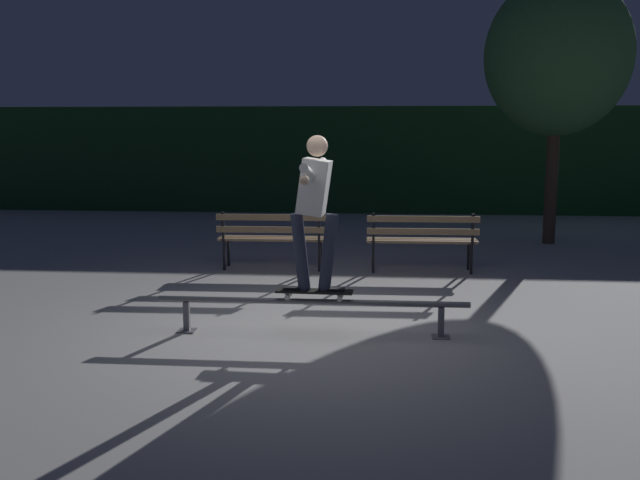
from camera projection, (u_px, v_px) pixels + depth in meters
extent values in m
plane|color=#ADAAA8|center=(313.00, 331.00, 7.42)|extent=(90.00, 90.00, 0.00)
cube|color=#193D1E|center=(355.00, 159.00, 17.99)|extent=(24.00, 1.20, 2.60)
cylinder|color=slate|center=(312.00, 302.00, 7.26)|extent=(3.18, 0.06, 0.06)
cube|color=slate|center=(187.00, 316.00, 7.40)|extent=(0.06, 0.06, 0.31)
cube|color=slate|center=(187.00, 330.00, 7.42)|extent=(0.18, 0.18, 0.01)
cube|color=slate|center=(441.00, 322.00, 7.17)|extent=(0.06, 0.06, 0.31)
cube|color=slate|center=(441.00, 337.00, 7.20)|extent=(0.18, 0.18, 0.01)
cube|color=black|center=(314.00, 291.00, 7.24)|extent=(0.79, 0.23, 0.02)
cube|color=black|center=(314.00, 290.00, 7.24)|extent=(0.77, 0.22, 0.00)
cube|color=#9E9EA3|center=(340.00, 294.00, 7.21)|extent=(0.06, 0.17, 0.02)
cube|color=#9E9EA3|center=(289.00, 292.00, 7.28)|extent=(0.06, 0.17, 0.02)
cylinder|color=beige|center=(340.00, 299.00, 7.13)|extent=(0.05, 0.03, 0.05)
cylinder|color=beige|center=(341.00, 295.00, 7.29)|extent=(0.05, 0.03, 0.05)
cylinder|color=beige|center=(287.00, 297.00, 7.20)|extent=(0.05, 0.03, 0.05)
cylinder|color=beige|center=(290.00, 294.00, 7.36)|extent=(0.05, 0.03, 0.05)
cube|color=black|center=(332.00, 289.00, 7.21)|extent=(0.26, 0.11, 0.03)
cube|color=black|center=(297.00, 288.00, 7.26)|extent=(0.26, 0.11, 0.03)
cylinder|color=#282D42|center=(328.00, 253.00, 7.16)|extent=(0.21, 0.13, 0.79)
cylinder|color=#282D42|center=(301.00, 252.00, 7.20)|extent=(0.21, 0.13, 0.79)
cube|color=silver|center=(314.00, 187.00, 7.07)|extent=(0.35, 0.37, 0.57)
cylinder|color=silver|center=(309.00, 173.00, 6.68)|extent=(0.11, 0.61, 0.21)
cylinder|color=silver|center=(319.00, 168.00, 7.42)|extent=(0.11, 0.61, 0.21)
sphere|color=beige|center=(304.00, 180.00, 6.41)|extent=(0.09, 0.09, 0.09)
sphere|color=beige|center=(323.00, 172.00, 7.70)|extent=(0.09, 0.09, 0.09)
sphere|color=beige|center=(317.00, 146.00, 7.01)|extent=(0.21, 0.21, 0.21)
cube|color=black|center=(321.00, 253.00, 10.78)|extent=(0.04, 0.04, 0.44)
cube|color=black|center=(319.00, 257.00, 10.46)|extent=(0.04, 0.04, 0.44)
cube|color=black|center=(319.00, 227.00, 10.36)|extent=(0.04, 0.04, 0.44)
cube|color=black|center=(228.00, 252.00, 10.88)|extent=(0.04, 0.04, 0.44)
cube|color=black|center=(224.00, 256.00, 10.56)|extent=(0.04, 0.04, 0.44)
cube|color=black|center=(223.00, 226.00, 10.45)|extent=(0.04, 0.04, 0.44)
cube|color=#937551|center=(274.00, 237.00, 10.77)|extent=(1.60, 0.12, 0.04)
cube|color=#937551|center=(273.00, 238.00, 10.63)|extent=(1.60, 0.12, 0.04)
cube|color=#937551|center=(272.00, 240.00, 10.50)|extent=(1.60, 0.12, 0.04)
cube|color=#937551|center=(271.00, 230.00, 10.40)|extent=(1.60, 0.06, 0.09)
cube|color=#937551|center=(271.00, 217.00, 10.37)|extent=(1.60, 0.06, 0.09)
cube|color=black|center=(468.00, 255.00, 10.59)|extent=(0.04, 0.04, 0.44)
cube|color=black|center=(471.00, 259.00, 10.27)|extent=(0.04, 0.04, 0.44)
cube|color=black|center=(473.00, 229.00, 10.17)|extent=(0.04, 0.04, 0.44)
cube|color=black|center=(373.00, 254.00, 10.69)|extent=(0.04, 0.04, 0.44)
cube|color=black|center=(373.00, 258.00, 10.37)|extent=(0.04, 0.04, 0.44)
cube|color=black|center=(374.00, 228.00, 10.26)|extent=(0.04, 0.04, 0.44)
cube|color=#937551|center=(421.00, 239.00, 10.58)|extent=(1.60, 0.12, 0.04)
cube|color=#937551|center=(422.00, 241.00, 10.44)|extent=(1.60, 0.12, 0.04)
cube|color=#937551|center=(422.00, 242.00, 10.31)|extent=(1.60, 0.12, 0.04)
cube|color=#937551|center=(423.00, 232.00, 10.21)|extent=(1.60, 0.06, 0.09)
cube|color=#937551|center=(423.00, 219.00, 10.18)|extent=(1.60, 0.06, 0.09)
cylinder|color=#3D2D23|center=(551.00, 181.00, 12.91)|extent=(0.22, 0.22, 2.26)
ellipsoid|color=#2D5B33|center=(558.00, 55.00, 12.57)|extent=(2.54, 2.54, 2.80)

